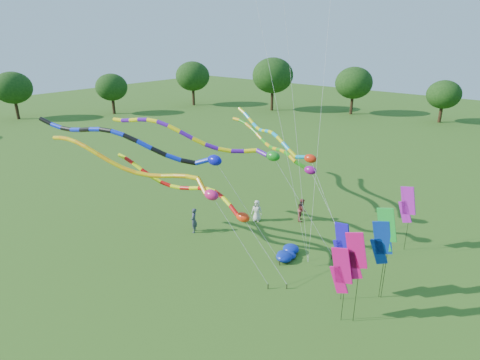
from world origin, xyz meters
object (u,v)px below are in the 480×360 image
Objects in this scene: tube_kite_orange at (147,170)px; person_c at (302,210)px; person_a at (257,211)px; person_b at (194,220)px; tube_kite_red at (195,192)px; blue_nylon_heap at (287,253)px.

tube_kite_orange is 12.14m from person_c.
person_a is at bearing 63.19° from tube_kite_orange.
person_b is at bearing 80.78° from tube_kite_orange.
tube_kite_red is at bearing 14.25° from person_b.
tube_kite_red is 6.74m from person_a.
tube_kite_red reaches higher than blue_nylon_heap.
tube_kite_orange reaches higher than blue_nylon_heap.
person_b reaches higher than person_a.
tube_kite_orange is at bearing -126.33° from person_a.
tube_kite_red is at bearing 135.21° from person_c.
tube_kite_orange is 9.52m from person_a.
blue_nylon_heap is at bearing 30.08° from tube_kite_red.
person_b is (-6.88, -1.39, 0.65)m from blue_nylon_heap.
tube_kite_orange is 10.02m from blue_nylon_heap.
tube_kite_red is 4.14m from person_b.
tube_kite_red is 7.28× the size of blue_nylon_heap.
tube_kite_orange is at bearing -33.67° from person_b.
tube_kite_red is 7.49× the size of person_c.
tube_kite_red is 0.86× the size of tube_kite_orange.
person_b reaches higher than blue_nylon_heap.
blue_nylon_heap is 1.08× the size of person_a.
blue_nylon_heap is at bearing 65.60° from person_b.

